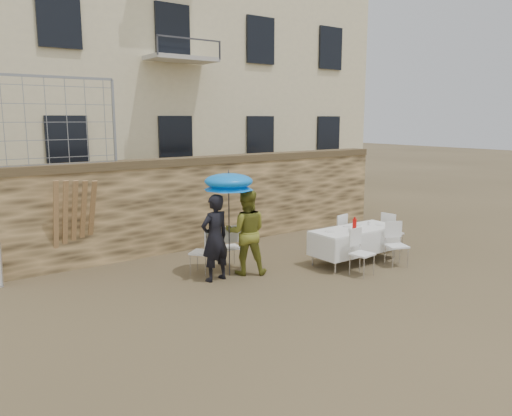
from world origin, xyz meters
TOP-DOWN VIEW (x-y plane):
  - ground at (0.00, 0.00)m, footprint 80.00×80.00m
  - stone_wall at (0.00, 5.00)m, footprint 13.00×0.50m
  - chain_link_fence at (-3.00, 5.00)m, footprint 3.20×0.06m
  - man_suit at (-0.45, 2.40)m, footprint 0.68×0.49m
  - woman_dress at (0.30, 2.40)m, footprint 1.08×1.02m
  - umbrella at (-0.05, 2.50)m, footprint 1.01×1.01m
  - couple_chair_left at (-0.45, 2.95)m, footprint 0.67×0.67m
  - couple_chair_right at (0.25, 2.95)m, footprint 0.56×0.56m
  - banquet_table at (2.73, 1.65)m, footprint 2.10×0.85m
  - soda_bottle at (2.53, 1.50)m, footprint 0.09×0.09m
  - table_chair_front_left at (2.13, 0.90)m, footprint 0.54×0.54m
  - table_chair_front_right at (3.23, 0.90)m, footprint 0.63×0.63m
  - table_chair_back at (2.93, 2.45)m, footprint 0.55×0.55m
  - table_chair_side at (4.13, 1.75)m, footprint 0.51×0.51m
  - wood_planks at (-2.55, 4.65)m, footprint 0.70×0.20m

SIDE VIEW (x-z plane):
  - ground at x=0.00m, z-range 0.00..0.00m
  - couple_chair_left at x=-0.45m, z-range 0.00..0.96m
  - couple_chair_right at x=0.25m, z-range 0.00..0.96m
  - table_chair_front_left at x=2.13m, z-range 0.00..0.96m
  - table_chair_front_right at x=3.23m, z-range 0.00..0.96m
  - table_chair_back at x=2.93m, z-range 0.00..0.96m
  - table_chair_side at x=4.13m, z-range 0.00..0.96m
  - banquet_table at x=2.73m, z-range 0.34..1.12m
  - man_suit at x=-0.45m, z-range 0.00..1.73m
  - woman_dress at x=0.30m, z-range 0.00..1.76m
  - soda_bottle at x=2.53m, z-range 0.77..1.04m
  - wood_planks at x=-2.55m, z-range 0.00..2.00m
  - stone_wall at x=0.00m, z-range 0.00..2.20m
  - umbrella at x=-0.05m, z-range 0.88..2.88m
  - chain_link_fence at x=-3.00m, z-range 2.20..4.00m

